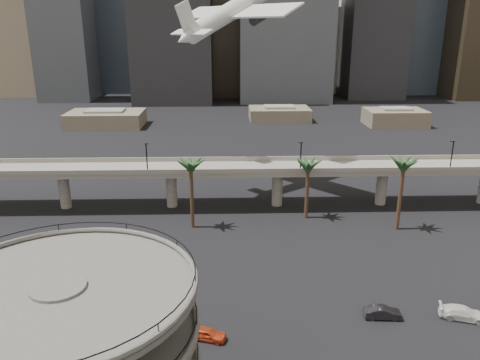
{
  "coord_description": "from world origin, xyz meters",
  "views": [
    {
      "loc": [
        0.38,
        -36.9,
        35.66
      ],
      "look_at": [
        2.39,
        28.0,
        14.45
      ],
      "focal_mm": 35.0,
      "sensor_mm": 36.0,
      "label": 1
    }
  ],
  "objects_px": {
    "parking_ramp": "(67,354)",
    "airborne_jet": "(238,8)",
    "overpass": "(224,172)",
    "car_c": "(463,313)",
    "car_a": "(208,334)",
    "car_b": "(383,313)"
  },
  "relations": [
    {
      "from": "parking_ramp",
      "to": "airborne_jet",
      "type": "bearing_deg",
      "value": 77.68
    },
    {
      "from": "overpass",
      "to": "car_c",
      "type": "relative_size",
      "value": 22.52
    },
    {
      "from": "overpass",
      "to": "car_c",
      "type": "xyz_separation_m",
      "value": [
        30.57,
        -41.14,
        -6.5
      ]
    },
    {
      "from": "car_a",
      "to": "car_b",
      "type": "bearing_deg",
      "value": -64.26
    },
    {
      "from": "overpass",
      "to": "car_a",
      "type": "relative_size",
      "value": 29.16
    },
    {
      "from": "parking_ramp",
      "to": "car_a",
      "type": "relative_size",
      "value": 4.98
    },
    {
      "from": "parking_ramp",
      "to": "car_b",
      "type": "xyz_separation_m",
      "value": [
        33.33,
        18.29,
        -9.04
      ]
    },
    {
      "from": "airborne_jet",
      "to": "car_b",
      "type": "height_order",
      "value": "airborne_jet"
    },
    {
      "from": "parking_ramp",
      "to": "car_b",
      "type": "height_order",
      "value": "parking_ramp"
    },
    {
      "from": "airborne_jet",
      "to": "car_c",
      "type": "relative_size",
      "value": 4.93
    },
    {
      "from": "parking_ramp",
      "to": "car_a",
      "type": "xyz_separation_m",
      "value": [
        10.98,
        14.65,
        -9.08
      ]
    },
    {
      "from": "parking_ramp",
      "to": "car_b",
      "type": "distance_m",
      "value": 39.08
    },
    {
      "from": "car_a",
      "to": "car_c",
      "type": "xyz_separation_m",
      "value": [
        32.59,
        3.21,
        0.08
      ]
    },
    {
      "from": "car_a",
      "to": "car_c",
      "type": "height_order",
      "value": "car_c"
    },
    {
      "from": "overpass",
      "to": "car_b",
      "type": "distance_m",
      "value": 45.97
    },
    {
      "from": "airborne_jet",
      "to": "parking_ramp",
      "type": "bearing_deg",
      "value": -145.59
    },
    {
      "from": "parking_ramp",
      "to": "overpass",
      "type": "relative_size",
      "value": 0.17
    },
    {
      "from": "overpass",
      "to": "car_a",
      "type": "distance_m",
      "value": 44.88
    },
    {
      "from": "airborne_jet",
      "to": "car_c",
      "type": "bearing_deg",
      "value": -107.63
    },
    {
      "from": "overpass",
      "to": "car_b",
      "type": "bearing_deg",
      "value": -63.46
    },
    {
      "from": "overpass",
      "to": "airborne_jet",
      "type": "bearing_deg",
      "value": 78.07
    },
    {
      "from": "overpass",
      "to": "parking_ramp",
      "type": "bearing_deg",
      "value": -102.43
    }
  ]
}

